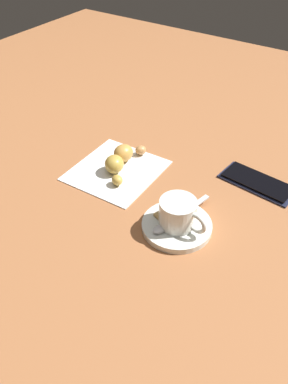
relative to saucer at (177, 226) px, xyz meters
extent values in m
plane|color=#9E6038|center=(0.11, -0.04, -0.01)|extent=(1.80, 1.80, 0.00)
cylinder|color=white|center=(0.00, 0.00, 0.00)|extent=(0.12, 0.12, 0.01)
cylinder|color=white|center=(0.00, 0.00, 0.03)|extent=(0.06, 0.06, 0.05)
cylinder|color=#341A09|center=(0.00, 0.00, 0.03)|extent=(0.05, 0.05, 0.00)
torus|color=white|center=(-0.04, 0.01, 0.03)|extent=(0.04, 0.01, 0.04)
cube|color=silver|center=(0.00, -0.04, 0.01)|extent=(0.03, 0.11, 0.00)
ellipsoid|color=silver|center=(0.02, 0.03, 0.01)|extent=(0.02, 0.03, 0.01)
cube|color=tan|center=(0.02, -0.02, 0.01)|extent=(0.04, 0.06, 0.01)
cube|color=white|center=(0.19, -0.07, 0.00)|extent=(0.17, 0.18, 0.00)
ellipsoid|color=tan|center=(0.18, -0.15, 0.01)|extent=(0.03, 0.03, 0.02)
ellipsoid|color=gold|center=(0.20, -0.11, 0.02)|extent=(0.04, 0.05, 0.04)
ellipsoid|color=gold|center=(0.19, -0.07, 0.02)|extent=(0.05, 0.06, 0.04)
ellipsoid|color=gold|center=(0.16, -0.04, 0.01)|extent=(0.03, 0.03, 0.02)
cube|color=#1A1E34|center=(-0.07, -0.20, 0.00)|extent=(0.15, 0.08, 0.01)
cube|color=black|center=(-0.07, -0.20, 0.00)|extent=(0.14, 0.07, 0.00)
camera|label=1|loc=(-0.23, 0.44, 0.49)|focal=37.16mm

